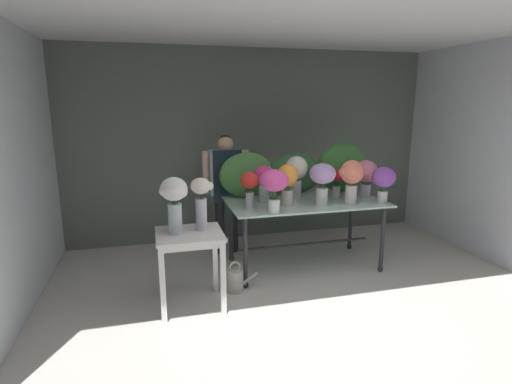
% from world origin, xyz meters
% --- Properties ---
extents(ground_plane, '(7.16, 7.16, 0.00)m').
position_xyz_m(ground_plane, '(0.00, 1.63, 0.00)').
color(ground_plane, beige).
extents(wall_back, '(5.49, 0.12, 2.76)m').
position_xyz_m(wall_back, '(0.00, 3.25, 1.38)').
color(wall_back, slate).
rests_on(wall_back, ground).
extents(wall_left, '(0.12, 3.37, 2.76)m').
position_xyz_m(wall_left, '(-2.74, 1.63, 1.38)').
color(wall_left, silver).
rests_on(wall_left, ground).
extents(wall_right, '(0.12, 3.37, 2.76)m').
position_xyz_m(wall_right, '(2.74, 1.63, 1.38)').
color(wall_right, silver).
rests_on(wall_right, ground).
extents(ceiling_slab, '(5.61, 3.37, 0.12)m').
position_xyz_m(ceiling_slab, '(0.00, 1.63, 2.82)').
color(ceiling_slab, silver).
rests_on(ceiling_slab, wall_back).
extents(display_table_glass, '(1.89, 1.00, 0.85)m').
position_xyz_m(display_table_glass, '(0.32, 1.88, 0.72)').
color(display_table_glass, '#B1D4C5').
rests_on(display_table_glass, ground).
extents(side_table_white, '(0.64, 0.58, 0.77)m').
position_xyz_m(side_table_white, '(-1.14, 1.22, 0.66)').
color(side_table_white, white).
rests_on(side_table_white, ground).
extents(florist, '(0.62, 0.24, 1.60)m').
position_xyz_m(florist, '(-0.52, 2.59, 0.99)').
color(florist, '#232328').
rests_on(florist, ground).
extents(foliage_backdrop, '(2.01, 0.30, 0.65)m').
position_xyz_m(foliage_backdrop, '(0.44, 2.26, 1.14)').
color(foliage_backdrop, '#477F3D').
rests_on(foliage_backdrop, display_table_glass).
extents(vase_lilac_roses, '(0.30, 0.30, 0.49)m').
position_xyz_m(vase_lilac_roses, '(0.42, 1.63, 1.16)').
color(vase_lilac_roses, silver).
rests_on(vase_lilac_roses, display_table_glass).
extents(vase_sunset_hydrangea, '(0.24, 0.24, 0.48)m').
position_xyz_m(vase_sunset_hydrangea, '(0.05, 1.75, 1.13)').
color(vase_sunset_hydrangea, silver).
rests_on(vase_sunset_hydrangea, display_table_glass).
extents(vase_crimson_tulips, '(0.23, 0.21, 0.36)m').
position_xyz_m(vase_crimson_tulips, '(0.76, 1.93, 1.08)').
color(vase_crimson_tulips, silver).
rests_on(vase_crimson_tulips, display_table_glass).
extents(vase_magenta_carnations, '(0.26, 0.26, 0.44)m').
position_xyz_m(vase_magenta_carnations, '(-0.18, 1.95, 1.12)').
color(vase_magenta_carnations, silver).
rests_on(vase_magenta_carnations, display_table_glass).
extents(vase_ivory_lilies, '(0.28, 0.28, 0.52)m').
position_xyz_m(vase_ivory_lilies, '(0.28, 2.09, 1.16)').
color(vase_ivory_lilies, silver).
rests_on(vase_ivory_lilies, display_table_glass).
extents(vase_scarlet_stock, '(0.21, 0.21, 0.42)m').
position_xyz_m(vase_scarlet_stock, '(-0.41, 1.73, 1.11)').
color(vase_scarlet_stock, silver).
rests_on(vase_scarlet_stock, display_table_glass).
extents(vase_coral_anemones, '(0.31, 0.27, 0.52)m').
position_xyz_m(vase_coral_anemones, '(0.78, 1.61, 1.16)').
color(vase_coral_anemones, silver).
rests_on(vase_coral_anemones, display_table_glass).
extents(vase_rosy_ranunculus, '(0.30, 0.28, 0.47)m').
position_xyz_m(vase_rosy_ranunculus, '(1.12, 1.88, 1.13)').
color(vase_rosy_ranunculus, silver).
rests_on(vase_rosy_ranunculus, display_table_glass).
extents(vase_fuchsia_peonies, '(0.31, 0.31, 0.48)m').
position_xyz_m(vase_fuchsia_peonies, '(-0.21, 1.47, 1.16)').
color(vase_fuchsia_peonies, silver).
rests_on(vase_fuchsia_peonies, display_table_glass).
extents(vase_violet_freesia, '(0.27, 0.27, 0.44)m').
position_xyz_m(vase_violet_freesia, '(1.16, 1.54, 1.12)').
color(vase_violet_freesia, silver).
rests_on(vase_violet_freesia, display_table_glass).
extents(vase_white_roses_tall, '(0.27, 0.26, 0.55)m').
position_xyz_m(vase_white_roses_tall, '(-1.27, 1.22, 1.12)').
color(vase_white_roses_tall, silver).
rests_on(vase_white_roses_tall, side_table_white).
extents(vase_cream_lisianthus_tall, '(0.22, 0.20, 0.53)m').
position_xyz_m(vase_cream_lisianthus_tall, '(-1.01, 1.28, 1.08)').
color(vase_cream_lisianthus_tall, silver).
rests_on(vase_cream_lisianthus_tall, side_table_white).
extents(watering_can, '(0.35, 0.18, 0.34)m').
position_xyz_m(watering_can, '(-0.65, 1.42, 0.13)').
color(watering_can, '#B7B2A8').
rests_on(watering_can, ground).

